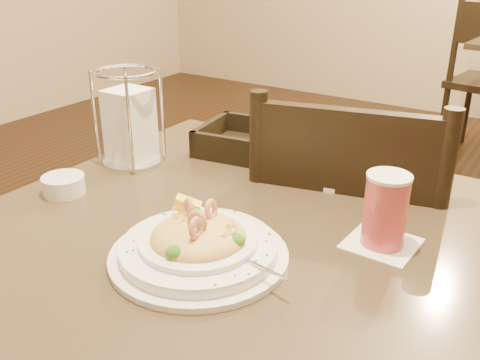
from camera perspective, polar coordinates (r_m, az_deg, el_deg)
The scene contains 8 objects.
main_table at distance 1.07m, azimuth -0.61°, elevation -15.87°, with size 0.90×0.90×0.74m.
dining_chair_near at distance 1.31m, azimuth 11.11°, elevation -8.59°, with size 0.51×0.51×0.93m.
pasta_bowl at distance 0.84m, azimuth -4.44°, elevation -6.88°, with size 0.31×0.28×0.09m.
drink_glass at distance 0.89m, azimuth 15.25°, elevation -3.20°, with size 0.11×0.11×0.12m.
bread_basket at distance 1.26m, azimuth 1.15°, elevation 3.90°, with size 0.25×0.22×0.06m.
napkin_caddy at distance 1.21m, azimuth -11.67°, elevation 5.90°, with size 0.13×0.13×0.21m.
side_plate at distance 1.14m, azimuth 10.15°, elevation 0.41°, with size 0.16×0.16×0.01m, color white.
butter_ramekin at distance 1.11m, azimuth -18.29°, elevation -0.49°, with size 0.08×0.08×0.04m, color white.
Camera 1 is at (0.46, -0.69, 1.19)m, focal length 40.00 mm.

